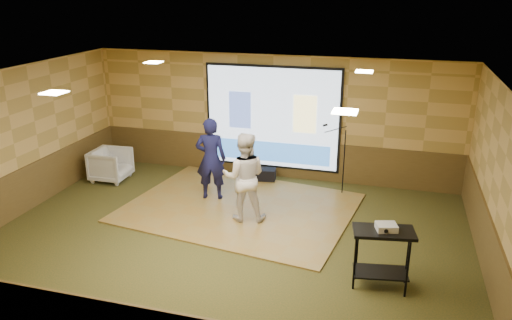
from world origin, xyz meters
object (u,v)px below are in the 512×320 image
(projector_screen, at_px, (272,119))
(mic_stand, at_px, (341,173))
(projector, at_px, (386,227))
(player_left, at_px, (211,159))
(av_table, at_px, (383,247))
(banquet_chair, at_px, (111,165))
(duffel_bag, at_px, (265,175))
(dance_floor, at_px, (240,207))
(player_right, at_px, (244,177))

(projector_screen, bearing_deg, mic_stand, -20.34)
(projector, distance_m, mic_stand, 3.74)
(projector_screen, relative_size, player_left, 1.82)
(av_table, bearing_deg, projector_screen, 123.90)
(banquet_chair, bearing_deg, projector, -115.43)
(projector_screen, relative_size, av_table, 3.38)
(projector_screen, height_order, banquet_chair, projector_screen)
(av_table, relative_size, duffel_bag, 1.99)
(projector_screen, distance_m, banquet_chair, 4.08)
(dance_floor, relative_size, duffel_bag, 9.41)
(projector, bearing_deg, banquet_chair, 140.33)
(dance_floor, bearing_deg, player_right, -62.05)
(player_left, bearing_deg, projector, 135.53)
(av_table, height_order, mic_stand, mic_stand)
(banquet_chair, bearing_deg, player_right, -109.79)
(player_right, xyz_separation_m, mic_stand, (1.69, 1.89, -0.44))
(projector, relative_size, mic_stand, 0.19)
(duffel_bag, bearing_deg, av_table, -53.11)
(projector_screen, height_order, av_table, projector_screen)
(banquet_chair, bearing_deg, player_left, -100.29)
(player_right, height_order, av_table, player_right)
(mic_stand, xyz_separation_m, banquet_chair, (-5.48, -0.65, -0.11))
(player_left, relative_size, projector, 5.96)
(projector, distance_m, banquet_chair, 7.20)
(projector_screen, height_order, player_left, projector_screen)
(mic_stand, bearing_deg, banquet_chair, 165.14)
(player_right, xyz_separation_m, banquet_chair, (-3.79, 1.24, -0.55))
(dance_floor, bearing_deg, projector_screen, 84.73)
(dance_floor, bearing_deg, projector, -35.32)
(player_right, relative_size, banquet_chair, 2.12)
(dance_floor, height_order, projector, projector)
(projector_screen, xyz_separation_m, banquet_chair, (-3.70, -1.31, -1.09))
(player_right, distance_m, mic_stand, 2.58)
(projector, distance_m, duffel_bag, 4.91)
(av_table, height_order, projector, projector)
(projector_screen, xyz_separation_m, player_right, (0.08, -2.55, -0.54))
(player_right, height_order, mic_stand, player_right)
(player_right, bearing_deg, banquet_chair, -30.75)
(dance_floor, height_order, banquet_chair, banquet_chair)
(player_left, relative_size, av_table, 1.86)
(projector_screen, height_order, dance_floor, projector_screen)
(player_left, distance_m, duffel_bag, 1.81)
(player_left, bearing_deg, player_right, 129.68)
(projector_screen, distance_m, player_right, 2.60)
(projector_screen, bearing_deg, dance_floor, -95.27)
(player_left, distance_m, projector, 4.53)
(projector, bearing_deg, av_table, -170.19)
(dance_floor, bearing_deg, mic_stand, 35.11)
(duffel_bag, bearing_deg, projector_screen, 79.59)
(projector_screen, xyz_separation_m, player_left, (-0.93, -1.73, -0.53))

